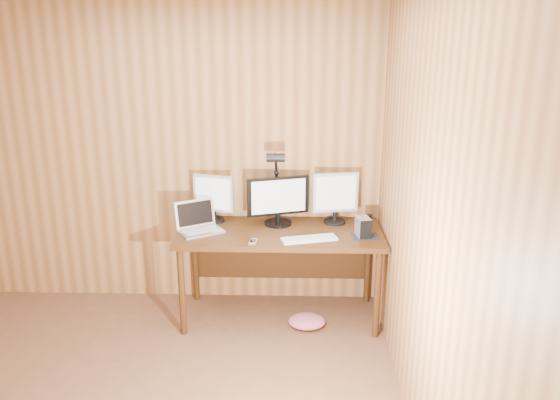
{
  "coord_description": "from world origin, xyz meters",
  "views": [
    {
      "loc": [
        1.04,
        -2.39,
        2.23
      ],
      "look_at": [
        0.93,
        1.58,
        1.02
      ],
      "focal_mm": 35.0,
      "sensor_mm": 36.0,
      "label": 1
    }
  ],
  "objects_px": {
    "speaker": "(369,221)",
    "desk_lamp": "(276,177)",
    "laptop": "(198,224)",
    "monitor_left": "(214,197)",
    "hard_drive": "(363,227)",
    "desk": "(280,242)",
    "monitor_center": "(278,200)",
    "mouse": "(365,234)",
    "keyboard": "(309,239)",
    "monitor_right": "(335,197)",
    "phone": "(253,242)"
  },
  "relations": [
    {
      "from": "phone",
      "to": "speaker",
      "type": "distance_m",
      "value": 0.96
    },
    {
      "from": "speaker",
      "to": "monitor_right",
      "type": "bearing_deg",
      "value": 155.0
    },
    {
      "from": "monitor_left",
      "to": "speaker",
      "type": "relative_size",
      "value": 3.41
    },
    {
      "from": "monitor_left",
      "to": "mouse",
      "type": "height_order",
      "value": "monitor_left"
    },
    {
      "from": "monitor_left",
      "to": "hard_drive",
      "type": "bearing_deg",
      "value": 1.08
    },
    {
      "from": "desk",
      "to": "speaker",
      "type": "relative_size",
      "value": 13.94
    },
    {
      "from": "speaker",
      "to": "desk_lamp",
      "type": "height_order",
      "value": "desk_lamp"
    },
    {
      "from": "laptop",
      "to": "speaker",
      "type": "bearing_deg",
      "value": -27.95
    },
    {
      "from": "monitor_right",
      "to": "hard_drive",
      "type": "distance_m",
      "value": 0.39
    },
    {
      "from": "monitor_left",
      "to": "speaker",
      "type": "bearing_deg",
      "value": 9.86
    },
    {
      "from": "laptop",
      "to": "desk_lamp",
      "type": "bearing_deg",
      "value": -14.62
    },
    {
      "from": "desk",
      "to": "monitor_center",
      "type": "distance_m",
      "value": 0.34
    },
    {
      "from": "mouse",
      "to": "desk_lamp",
      "type": "height_order",
      "value": "desk_lamp"
    },
    {
      "from": "desk",
      "to": "mouse",
      "type": "relative_size",
      "value": 15.3
    },
    {
      "from": "monitor_right",
      "to": "desk_lamp",
      "type": "xyz_separation_m",
      "value": [
        -0.48,
        -0.03,
        0.17
      ]
    },
    {
      "from": "keyboard",
      "to": "mouse",
      "type": "relative_size",
      "value": 4.16
    },
    {
      "from": "laptop",
      "to": "hard_drive",
      "type": "xyz_separation_m",
      "value": [
        1.28,
        -0.09,
        0.02
      ]
    },
    {
      "from": "monitor_center",
      "to": "desk_lamp",
      "type": "bearing_deg",
      "value": 108.24
    },
    {
      "from": "speaker",
      "to": "desk",
      "type": "bearing_deg",
      "value": -179.21
    },
    {
      "from": "hard_drive",
      "to": "speaker",
      "type": "xyz_separation_m",
      "value": [
        0.07,
        0.18,
        -0.02
      ]
    },
    {
      "from": "monitor_right",
      "to": "laptop",
      "type": "xyz_separation_m",
      "value": [
        -1.08,
        -0.21,
        -0.17
      ]
    },
    {
      "from": "monitor_right",
      "to": "desk",
      "type": "bearing_deg",
      "value": -174.17
    },
    {
      "from": "laptop",
      "to": "speaker",
      "type": "distance_m",
      "value": 1.35
    },
    {
      "from": "monitor_left",
      "to": "hard_drive",
      "type": "xyz_separation_m",
      "value": [
        1.18,
        -0.31,
        -0.13
      ]
    },
    {
      "from": "desk",
      "to": "monitor_center",
      "type": "bearing_deg",
      "value": 104.22
    },
    {
      "from": "monitor_center",
      "to": "monitor_left",
      "type": "xyz_separation_m",
      "value": [
        -0.53,
        0.06,
        0.0
      ]
    },
    {
      "from": "monitor_left",
      "to": "phone",
      "type": "distance_m",
      "value": 0.62
    },
    {
      "from": "desk",
      "to": "phone",
      "type": "bearing_deg",
      "value": -120.86
    },
    {
      "from": "hard_drive",
      "to": "monitor_center",
      "type": "bearing_deg",
      "value": 146.75
    },
    {
      "from": "monitor_right",
      "to": "keyboard",
      "type": "xyz_separation_m",
      "value": [
        -0.22,
        -0.39,
        -0.22
      ]
    },
    {
      "from": "speaker",
      "to": "monitor_left",
      "type": "bearing_deg",
      "value": 173.98
    },
    {
      "from": "mouse",
      "to": "keyboard",
      "type": "bearing_deg",
      "value": -173.54
    },
    {
      "from": "desk",
      "to": "laptop",
      "type": "xyz_separation_m",
      "value": [
        -0.64,
        -0.08,
        0.18
      ]
    },
    {
      "from": "desk",
      "to": "monitor_right",
      "type": "height_order",
      "value": "monitor_right"
    },
    {
      "from": "desk_lamp",
      "to": "desk",
      "type": "bearing_deg",
      "value": -69.2
    },
    {
      "from": "desk",
      "to": "hard_drive",
      "type": "distance_m",
      "value": 0.69
    },
    {
      "from": "monitor_left",
      "to": "mouse",
      "type": "distance_m",
      "value": 1.26
    },
    {
      "from": "monitor_right",
      "to": "laptop",
      "type": "height_order",
      "value": "monitor_right"
    },
    {
      "from": "laptop",
      "to": "keyboard",
      "type": "relative_size",
      "value": 0.93
    },
    {
      "from": "desk_lamp",
      "to": "phone",
      "type": "bearing_deg",
      "value": -108.46
    },
    {
      "from": "desk",
      "to": "monitor_center",
      "type": "height_order",
      "value": "monitor_center"
    },
    {
      "from": "laptop",
      "to": "monitor_left",
      "type": "bearing_deg",
      "value": 35.21
    },
    {
      "from": "keyboard",
      "to": "speaker",
      "type": "height_order",
      "value": "speaker"
    },
    {
      "from": "monitor_right",
      "to": "speaker",
      "type": "distance_m",
      "value": 0.34
    },
    {
      "from": "monitor_right",
      "to": "speaker",
      "type": "height_order",
      "value": "monitor_right"
    },
    {
      "from": "keyboard",
      "to": "phone",
      "type": "relative_size",
      "value": 3.89
    },
    {
      "from": "monitor_left",
      "to": "mouse",
      "type": "relative_size",
      "value": 3.75
    },
    {
      "from": "hard_drive",
      "to": "phone",
      "type": "distance_m",
      "value": 0.85
    },
    {
      "from": "desk",
      "to": "keyboard",
      "type": "xyz_separation_m",
      "value": [
        0.22,
        -0.26,
        0.13
      ]
    },
    {
      "from": "speaker",
      "to": "phone",
      "type": "bearing_deg",
      "value": -159.62
    }
  ]
}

